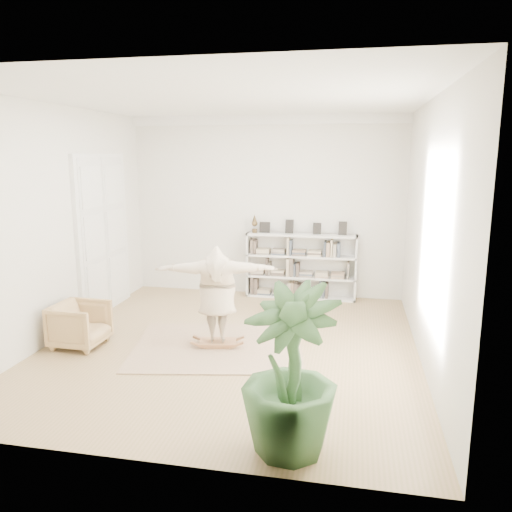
{
  "coord_description": "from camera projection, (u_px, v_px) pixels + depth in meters",
  "views": [
    {
      "loc": [
        1.75,
        -6.94,
        2.84
      ],
      "look_at": [
        0.3,
        0.4,
        1.32
      ],
      "focal_mm": 35.0,
      "sensor_mm": 36.0,
      "label": 1
    }
  ],
  "objects": [
    {
      "name": "bookshelf",
      "position": [
        301.0,
        267.0,
        10.01
      ],
      "size": [
        2.2,
        0.35,
        1.64
      ],
      "color": "silver",
      "rests_on": "floor"
    },
    {
      "name": "room_shell",
      "position": [
        266.0,
        120.0,
        9.7
      ],
      "size": [
        6.0,
        6.0,
        6.0
      ],
      "color": "silver",
      "rests_on": "floor"
    },
    {
      "name": "houseplant",
      "position": [
        290.0,
        371.0,
        4.72
      ],
      "size": [
        1.22,
        1.22,
        1.66
      ],
      "primitive_type": "imported",
      "rotation": [
        0.0,
        0.0,
        -0.4
      ],
      "color": "#2E5229",
      "rests_on": "floor"
    },
    {
      "name": "armchair",
      "position": [
        80.0,
        325.0,
        7.49
      ],
      "size": [
        0.76,
        0.74,
        0.67
      ],
      "primitive_type": "imported",
      "rotation": [
        0.0,
        0.0,
        1.53
      ],
      "color": "tan",
      "rests_on": "floor"
    },
    {
      "name": "floor",
      "position": [
        231.0,
        345.0,
        7.57
      ],
      "size": [
        6.0,
        6.0,
        0.0
      ],
      "primitive_type": "plane",
      "color": "olive",
      "rests_on": "ground"
    },
    {
      "name": "person",
      "position": [
        217.0,
        292.0,
        7.34
      ],
      "size": [
        1.84,
        0.79,
        1.45
      ],
      "primitive_type": "imported",
      "rotation": [
        0.0,
        0.0,
        3.32
      ],
      "color": "#C5B094",
      "rests_on": "rocker_board"
    },
    {
      "name": "rug",
      "position": [
        218.0,
        346.0,
        7.51
      ],
      "size": [
        2.81,
        2.41,
        0.02
      ],
      "primitive_type": "cube",
      "rotation": [
        0.0,
        0.0,
        0.18
      ],
      "color": "tan",
      "rests_on": "floor"
    },
    {
      "name": "doors",
      "position": [
        103.0,
        236.0,
        9.05
      ],
      "size": [
        0.09,
        1.78,
        2.92
      ],
      "color": "white",
      "rests_on": "floor"
    },
    {
      "name": "rocker_board",
      "position": [
        218.0,
        342.0,
        7.5
      ],
      "size": [
        0.59,
        0.42,
        0.12
      ],
      "rotation": [
        0.0,
        0.0,
        0.18
      ],
      "color": "brown",
      "rests_on": "rug"
    }
  ]
}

